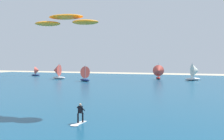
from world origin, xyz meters
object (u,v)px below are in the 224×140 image
sailboat_far_left (158,72)px  sailboat_heeled_over (84,73)px  kitesurfer (79,116)px  sailboat_mid_left (37,71)px  kite (66,20)px  sailboat_mid_right (195,72)px  sailboat_center_horizon (57,72)px

sailboat_far_left → sailboat_heeled_over: bearing=-141.4°
kitesurfer → sailboat_mid_left: sailboat_mid_left is taller
kite → sailboat_mid_left: bearing=129.0°
kite → sailboat_heeled_over: bearing=113.8°
kite → sailboat_heeled_over: (-15.91, 36.02, -7.33)m
kitesurfer → sailboat_far_left: (-2.43, 53.54, 1.48)m
sailboat_mid_left → kite: bearing=-51.0°
kite → sailboat_mid_left: size_ratio=1.92×
sailboat_mid_right → sailboat_center_horizon: sailboat_mid_right is taller
sailboat_far_left → sailboat_heeled_over: (-16.97, -13.56, -0.09)m
kitesurfer → sailboat_mid_right: (7.50, 52.08, 1.64)m
sailboat_mid_left → sailboat_mid_right: 52.52m
sailboat_mid_left → kitesurfer: bearing=-50.8°
sailboat_far_left → kitesurfer: bearing=-87.4°
sailboat_heeled_over → sailboat_center_horizon: 11.61m
sailboat_mid_left → sailboat_mid_right: (52.43, -3.00, 0.58)m
kitesurfer → kite: 10.19m
kite → sailboat_far_left: kite is taller
kitesurfer → sailboat_center_horizon: (-30.13, 44.40, 1.56)m
kitesurfer → sailboat_center_horizon: 53.68m
sailboat_mid_left → sailboat_far_left: 42.53m
sailboat_far_left → sailboat_heeled_over: 21.72m
sailboat_heeled_over → sailboat_mid_right: sailboat_mid_right is taller
sailboat_far_left → kite: bearing=-91.2°
sailboat_far_left → sailboat_mid_left: bearing=177.9°
kitesurfer → sailboat_center_horizon: bearing=124.2°
sailboat_far_left → sailboat_mid_right: bearing=-8.3°
kitesurfer → sailboat_heeled_over: sailboat_heeled_over is taller
sailboat_mid_left → sailboat_mid_right: size_ratio=0.74×
sailboat_heeled_over → sailboat_mid_right: (26.90, 12.10, 0.26)m
sailboat_mid_right → sailboat_center_horizon: size_ratio=1.04×
kite → sailboat_heeled_over: size_ratio=1.61×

